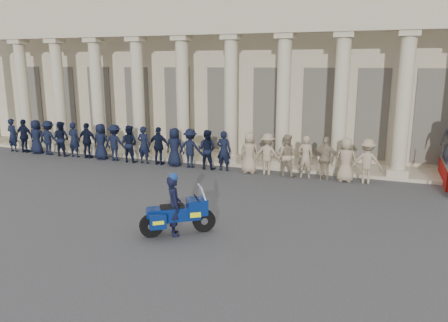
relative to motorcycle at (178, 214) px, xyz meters
The scene contains 5 objects.
ground 1.37m from the motorcycle, 107.41° to the left, with size 90.00×90.00×0.00m, color #3B3B3D.
building 16.38m from the motorcycle, 91.31° to the left, with size 40.00×12.50×9.00m.
officer_rank 9.11m from the motorcycle, 120.25° to the left, with size 20.31×0.72×1.90m.
motorcycle is the anchor object (origin of this frame).
rider 0.33m from the motorcycle, 142.66° to the right, with size 0.73×0.78×1.89m.
Camera 1 is at (5.93, -12.10, 4.97)m, focal length 35.00 mm.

